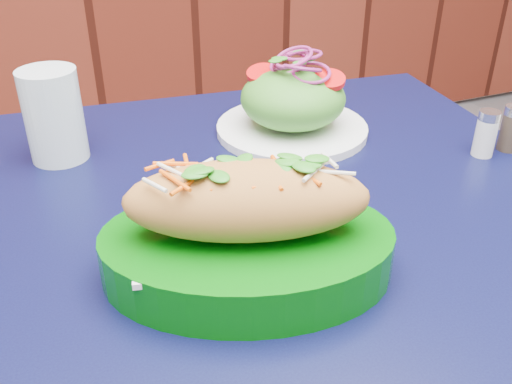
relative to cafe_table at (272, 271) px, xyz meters
name	(u,v)px	position (x,y,z in m)	size (l,w,h in m)	color
cafe_table	(272,271)	(0.00, 0.00, 0.00)	(0.88, 0.88, 0.75)	black
banh_mi_basket	(247,232)	(-0.07, -0.10, 0.14)	(0.33, 0.27, 0.13)	#035908
salad_plate	(293,103)	(0.12, 0.19, 0.13)	(0.23, 0.23, 0.12)	white
water_glass	(54,115)	(-0.21, 0.24, 0.15)	(0.08, 0.08, 0.12)	silver
salt_shaker	(486,134)	(0.33, 0.02, 0.12)	(0.03, 0.03, 0.06)	white
pepper_shaker	(511,128)	(0.37, 0.02, 0.12)	(0.03, 0.03, 0.06)	#3F3326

